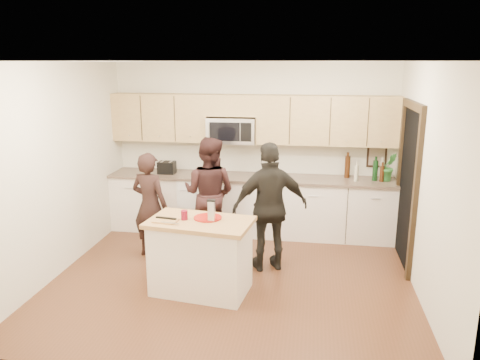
% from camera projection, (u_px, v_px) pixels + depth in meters
% --- Properties ---
extents(floor, '(4.50, 4.50, 0.00)m').
position_uv_depth(floor, '(232.00, 278.00, 6.00)').
color(floor, '#562F1D').
rests_on(floor, ground).
extents(room_shell, '(4.52, 4.02, 2.71)m').
position_uv_depth(room_shell, '(232.00, 145.00, 5.57)').
color(room_shell, beige).
rests_on(room_shell, ground).
extents(back_cabinetry, '(4.50, 0.66, 0.94)m').
position_uv_depth(back_cabinetry, '(250.00, 204.00, 7.50)').
color(back_cabinetry, white).
rests_on(back_cabinetry, ground).
extents(upper_cabinetry, '(4.50, 0.33, 0.75)m').
position_uv_depth(upper_cabinetry, '(254.00, 118.00, 7.29)').
color(upper_cabinetry, tan).
rests_on(upper_cabinetry, ground).
extents(microwave, '(0.76, 0.41, 0.40)m').
position_uv_depth(microwave, '(232.00, 130.00, 7.36)').
color(microwave, silver).
rests_on(microwave, ground).
extents(doorway, '(0.06, 1.25, 2.20)m').
position_uv_depth(doorway, '(408.00, 180.00, 6.24)').
color(doorway, black).
rests_on(doorway, ground).
extents(framed_picture, '(0.30, 0.03, 0.38)m').
position_uv_depth(framed_picture, '(377.00, 155.00, 7.29)').
color(framed_picture, black).
rests_on(framed_picture, ground).
extents(dish_towel, '(0.34, 0.60, 0.48)m').
position_uv_depth(dish_towel, '(189.00, 185.00, 7.38)').
color(dish_towel, white).
rests_on(dish_towel, ground).
extents(island, '(1.28, 0.85, 0.90)m').
position_uv_depth(island, '(201.00, 256.00, 5.55)').
color(island, white).
rests_on(island, ground).
extents(red_plate, '(0.33, 0.33, 0.02)m').
position_uv_depth(red_plate, '(208.00, 218.00, 5.51)').
color(red_plate, '#9B160E').
rests_on(red_plate, island).
extents(box_grater, '(0.09, 0.07, 0.25)m').
position_uv_depth(box_grater, '(211.00, 210.00, 5.37)').
color(box_grater, silver).
rests_on(box_grater, red_plate).
extents(drink_glass, '(0.08, 0.08, 0.11)m').
position_uv_depth(drink_glass, '(184.00, 215.00, 5.46)').
color(drink_glass, maroon).
rests_on(drink_glass, island).
extents(cutting_board, '(0.29, 0.22, 0.02)m').
position_uv_depth(cutting_board, '(166.00, 221.00, 5.40)').
color(cutting_board, '#AA7E47').
rests_on(cutting_board, island).
extents(tongs, '(0.26, 0.06, 0.02)m').
position_uv_depth(tongs, '(166.00, 218.00, 5.44)').
color(tongs, black).
rests_on(tongs, cutting_board).
extents(knife, '(0.22, 0.05, 0.01)m').
position_uv_depth(knife, '(170.00, 223.00, 5.30)').
color(knife, silver).
rests_on(knife, cutting_board).
extents(toaster, '(0.27, 0.21, 0.20)m').
position_uv_depth(toaster, '(167.00, 167.00, 7.54)').
color(toaster, black).
rests_on(toaster, back_cabinetry).
extents(bottle_cluster, '(0.58, 0.28, 0.40)m').
position_uv_depth(bottle_cluster, '(367.00, 168.00, 7.11)').
color(bottle_cluster, '#361A09').
rests_on(bottle_cluster, back_cabinetry).
extents(orchid, '(0.28, 0.25, 0.43)m').
position_uv_depth(orchid, '(389.00, 167.00, 7.04)').
color(orchid, '#338035').
rests_on(orchid, back_cabinetry).
extents(woman_left, '(0.62, 0.49, 1.50)m').
position_uv_depth(woman_left, '(150.00, 205.00, 6.52)').
color(woman_left, black).
rests_on(woman_left, ground).
extents(woman_center, '(0.91, 0.77, 1.66)m').
position_uv_depth(woman_center, '(209.00, 193.00, 6.82)').
color(woman_center, black).
rests_on(woman_center, ground).
extents(woman_right, '(1.09, 0.75, 1.71)m').
position_uv_depth(woman_right, '(270.00, 207.00, 6.08)').
color(woman_right, black).
rests_on(woman_right, ground).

